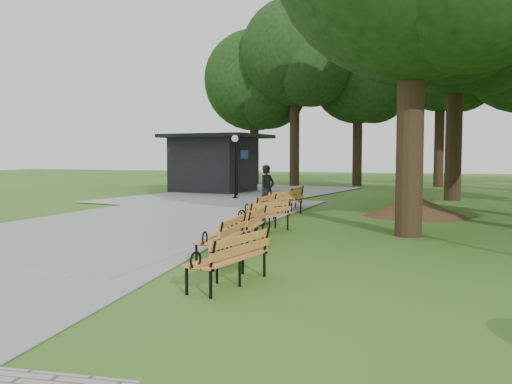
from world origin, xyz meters
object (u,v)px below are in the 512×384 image
(lamp_post, at_px, (235,153))
(bench_0, at_px, (228,258))
(dirt_mound, at_px, (415,206))
(bench_1, at_px, (221,238))
(bench_5, at_px, (281,203))
(lawn_tree_4, at_px, (457,21))
(bench_6, at_px, (290,198))
(bench_3, at_px, (263,216))
(bench_4, at_px, (258,209))
(kiosk, at_px, (213,163))
(person, at_px, (267,189))
(bench_2, at_px, (246,226))

(lamp_post, height_order, bench_0, lamp_post)
(lamp_post, distance_m, dirt_mound, 9.83)
(lamp_post, xyz_separation_m, bench_1, (4.90, -13.77, -1.75))
(bench_5, bearing_deg, bench_1, 33.09)
(dirt_mound, bearing_deg, lawn_tree_4, 79.44)
(bench_1, relative_size, bench_6, 1.00)
(bench_3, relative_size, bench_4, 1.00)
(bench_1, distance_m, bench_3, 3.84)
(kiosk, relative_size, bench_0, 2.71)
(person, height_order, bench_6, person)
(lamp_post, bearing_deg, bench_2, -68.12)
(bench_0, relative_size, bench_4, 1.00)
(kiosk, xyz_separation_m, bench_3, (7.43, -13.99, -1.17))
(bench_1, height_order, bench_2, same)
(person, xyz_separation_m, dirt_mound, (5.07, 0.71, -0.52))
(lamp_post, relative_size, bench_5, 1.59)
(bench_4, bearing_deg, bench_6, -175.72)
(bench_4, distance_m, lawn_tree_4, 14.47)
(bench_1, distance_m, bench_2, 1.75)
(bench_4, relative_size, bench_6, 1.00)
(bench_4, xyz_separation_m, bench_6, (-0.14, 4.36, 0.00))
(person, xyz_separation_m, kiosk, (-6.16, 9.55, 0.74))
(bench_1, bearing_deg, dirt_mound, 154.24)
(bench_1, height_order, bench_5, same)
(bench_3, xyz_separation_m, bench_4, (-0.74, 1.82, 0.00))
(bench_3, bearing_deg, bench_5, -148.84)
(person, height_order, bench_5, person)
(kiosk, height_order, dirt_mound, kiosk)
(bench_2, xyz_separation_m, bench_5, (-0.93, 6.23, 0.00))
(bench_6, bearing_deg, bench_3, 8.70)
(lawn_tree_4, bearing_deg, bench_3, -112.43)
(kiosk, height_order, bench_0, kiosk)
(bench_6, height_order, lawn_tree_4, lawn_tree_4)
(lamp_post, bearing_deg, dirt_mound, -29.79)
(lawn_tree_4, bearing_deg, bench_0, -102.03)
(kiosk, relative_size, lawn_tree_4, 0.44)
(lamp_post, bearing_deg, bench_6, -45.48)
(bench_3, relative_size, bench_5, 1.00)
(bench_3, height_order, bench_4, same)
(dirt_mound, distance_m, bench_4, 5.63)
(kiosk, distance_m, bench_3, 15.88)
(dirt_mound, height_order, bench_3, bench_3)
(kiosk, relative_size, bench_1, 2.71)
(kiosk, xyz_separation_m, bench_0, (8.69, -19.80, -1.17))
(person, distance_m, bench_5, 0.78)
(lawn_tree_4, bearing_deg, bench_5, -124.94)
(person, xyz_separation_m, bench_1, (1.58, -8.26, -0.43))
(lawn_tree_4, bearing_deg, bench_1, -106.54)
(bench_6, bearing_deg, dirt_mound, 78.13)
(lamp_post, height_order, bench_6, lamp_post)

